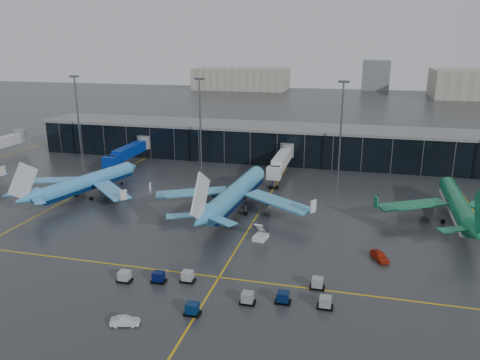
% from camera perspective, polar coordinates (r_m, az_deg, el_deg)
% --- Properties ---
extents(ground, '(600.00, 600.00, 0.00)m').
position_cam_1_polar(ground, '(90.18, -5.94, -6.59)').
color(ground, '#282B2D').
rests_on(ground, ground).
extents(terminal_pier, '(142.00, 17.00, 10.70)m').
position_cam_1_polar(terminal_pier, '(145.80, 2.36, 4.68)').
color(terminal_pier, black).
rests_on(terminal_pier, ground).
extents(jet_bridges, '(94.00, 27.50, 7.20)m').
position_cam_1_polar(jet_bridges, '(140.13, -13.49, 3.38)').
color(jet_bridges, '#595B60').
rests_on(jet_bridges, ground).
extents(flood_masts, '(203.00, 0.50, 25.50)m').
position_cam_1_polar(flood_masts, '(131.73, 3.45, 7.10)').
color(flood_masts, '#595B60').
rests_on(flood_masts, ground).
extents(distant_hangars, '(260.00, 71.00, 22.00)m').
position_cam_1_polar(distant_hangars, '(349.38, 17.95, 11.36)').
color(distant_hangars, '#B2AD99').
rests_on(distant_hangars, ground).
extents(taxi_lines, '(220.00, 120.00, 0.02)m').
position_cam_1_polar(taxi_lines, '(96.99, 1.80, -4.80)').
color(taxi_lines, gold).
rests_on(taxi_lines, ground).
extents(airliner_arkefly, '(41.27, 44.45, 11.42)m').
position_cam_1_polar(airliner_arkefly, '(115.15, -18.10, 0.80)').
color(airliner_arkefly, '#449DE0').
rests_on(airliner_arkefly, ground).
extents(airliner_klm_near, '(40.09, 44.82, 12.94)m').
position_cam_1_polar(airliner_klm_near, '(99.83, -0.50, -0.25)').
color(airliner_klm_near, '#3D98CB').
rests_on(airliner_klm_near, ground).
extents(airliner_aer_lingus, '(34.05, 38.64, 11.73)m').
position_cam_1_polar(airliner_aer_lingus, '(103.74, 25.13, -1.56)').
color(airliner_aer_lingus, '#0C683D').
rests_on(airliner_aer_lingus, ground).
extents(baggage_carts, '(32.51, 12.65, 1.70)m').
position_cam_1_polar(baggage_carts, '(69.45, -1.51, -13.26)').
color(baggage_carts, black).
rests_on(baggage_carts, ground).
extents(mobile_airstair, '(2.74, 3.54, 3.45)m').
position_cam_1_polar(mobile_airstair, '(87.35, 2.52, -6.76)').
color(mobile_airstair, white).
rests_on(mobile_airstair, ground).
extents(service_van_red, '(3.54, 4.75, 1.50)m').
position_cam_1_polar(service_van_red, '(82.82, 16.67, -8.85)').
color(service_van_red, '#B2240D').
rests_on(service_van_red, ground).
extents(service_van_white, '(3.95, 2.29, 1.23)m').
position_cam_1_polar(service_van_white, '(64.73, -13.85, -16.36)').
color(service_van_white, silver).
rests_on(service_van_white, ground).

